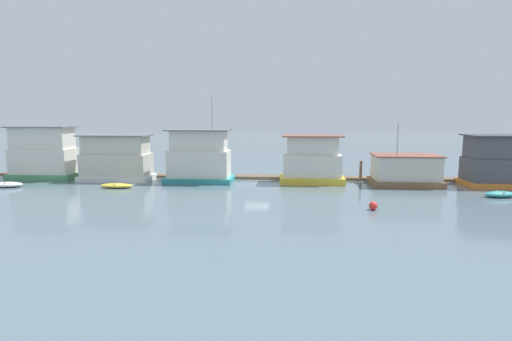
{
  "coord_description": "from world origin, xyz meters",
  "views": [
    {
      "loc": [
        3.35,
        -40.32,
        7.04
      ],
      "look_at": [
        0.0,
        -1.0,
        1.4
      ],
      "focal_mm": 28.0,
      "sensor_mm": 36.0,
      "label": 1
    }
  ],
  "objects_px": {
    "houseboat_yellow": "(312,162)",
    "houseboat_orange": "(498,162)",
    "houseboat_teal": "(199,158)",
    "dinghy_teal": "(500,194)",
    "mooring_post_far_right": "(361,171)",
    "houseboat_white": "(117,159)",
    "buoy_red": "(373,206)",
    "houseboat_brown": "(405,171)",
    "houseboat_green": "(43,155)",
    "dinghy_white": "(8,185)",
    "dinghy_yellow": "(116,186)"
  },
  "relations": [
    {
      "from": "dinghy_teal",
      "to": "houseboat_brown",
      "type": "bearing_deg",
      "value": 141.61
    },
    {
      "from": "dinghy_white",
      "to": "dinghy_yellow",
      "type": "distance_m",
      "value": 10.66
    },
    {
      "from": "houseboat_orange",
      "to": "houseboat_white",
      "type": "bearing_deg",
      "value": 179.78
    },
    {
      "from": "houseboat_orange",
      "to": "dinghy_teal",
      "type": "distance_m",
      "value": 6.44
    },
    {
      "from": "dinghy_teal",
      "to": "mooring_post_far_right",
      "type": "height_order",
      "value": "mooring_post_far_right"
    },
    {
      "from": "houseboat_brown",
      "to": "dinghy_teal",
      "type": "height_order",
      "value": "houseboat_brown"
    },
    {
      "from": "houseboat_white",
      "to": "houseboat_teal",
      "type": "distance_m",
      "value": 8.98
    },
    {
      "from": "houseboat_green",
      "to": "houseboat_teal",
      "type": "bearing_deg",
      "value": -1.41
    },
    {
      "from": "houseboat_teal",
      "to": "mooring_post_far_right",
      "type": "xyz_separation_m",
      "value": [
        16.74,
        1.58,
        -1.36
      ]
    },
    {
      "from": "houseboat_green",
      "to": "houseboat_white",
      "type": "distance_m",
      "value": 8.27
    },
    {
      "from": "houseboat_teal",
      "to": "dinghy_teal",
      "type": "xyz_separation_m",
      "value": [
        27.18,
        -5.52,
        -2.18
      ]
    },
    {
      "from": "houseboat_white",
      "to": "dinghy_teal",
      "type": "relative_size",
      "value": 2.7
    },
    {
      "from": "houseboat_brown",
      "to": "buoy_red",
      "type": "distance_m",
      "value": 11.9
    },
    {
      "from": "houseboat_orange",
      "to": "houseboat_teal",
      "type": "bearing_deg",
      "value": -179.84
    },
    {
      "from": "dinghy_yellow",
      "to": "mooring_post_far_right",
      "type": "bearing_deg",
      "value": 13.41
    },
    {
      "from": "houseboat_yellow",
      "to": "mooring_post_far_right",
      "type": "height_order",
      "value": "houseboat_yellow"
    },
    {
      "from": "houseboat_teal",
      "to": "houseboat_brown",
      "type": "relative_size",
      "value": 1.33
    },
    {
      "from": "houseboat_white",
      "to": "mooring_post_far_right",
      "type": "distance_m",
      "value": 25.78
    },
    {
      "from": "houseboat_teal",
      "to": "dinghy_yellow",
      "type": "distance_m",
      "value": 8.55
    },
    {
      "from": "houseboat_yellow",
      "to": "houseboat_brown",
      "type": "xyz_separation_m",
      "value": [
        9.1,
        -0.85,
        -0.67
      ]
    },
    {
      "from": "houseboat_yellow",
      "to": "dinghy_yellow",
      "type": "distance_m",
      "value": 19.4
    },
    {
      "from": "houseboat_yellow",
      "to": "dinghy_teal",
      "type": "height_order",
      "value": "houseboat_yellow"
    },
    {
      "from": "dinghy_yellow",
      "to": "dinghy_teal",
      "type": "xyz_separation_m",
      "value": [
        34.33,
        -1.41,
        0.04
      ]
    },
    {
      "from": "houseboat_white",
      "to": "mooring_post_far_right",
      "type": "relative_size",
      "value": 3.44
    },
    {
      "from": "houseboat_green",
      "to": "dinghy_yellow",
      "type": "distance_m",
      "value": 11.32
    },
    {
      "from": "houseboat_green",
      "to": "houseboat_orange",
      "type": "distance_m",
      "value": 46.8
    },
    {
      "from": "houseboat_green",
      "to": "dinghy_white",
      "type": "xyz_separation_m",
      "value": [
        -0.57,
        -5.02,
        -2.41
      ]
    },
    {
      "from": "houseboat_yellow",
      "to": "mooring_post_far_right",
      "type": "distance_m",
      "value": 5.37
    },
    {
      "from": "houseboat_yellow",
      "to": "buoy_red",
      "type": "bearing_deg",
      "value": -71.18
    },
    {
      "from": "mooring_post_far_right",
      "to": "houseboat_teal",
      "type": "bearing_deg",
      "value": -174.6
    },
    {
      "from": "houseboat_white",
      "to": "houseboat_teal",
      "type": "bearing_deg",
      "value": -1.48
    },
    {
      "from": "dinghy_yellow",
      "to": "buoy_red",
      "type": "bearing_deg",
      "value": -16.98
    },
    {
      "from": "houseboat_orange",
      "to": "buoy_red",
      "type": "height_order",
      "value": "houseboat_orange"
    },
    {
      "from": "dinghy_white",
      "to": "dinghy_yellow",
      "type": "relative_size",
      "value": 0.9
    },
    {
      "from": "houseboat_yellow",
      "to": "houseboat_orange",
      "type": "bearing_deg",
      "value": -1.2
    },
    {
      "from": "houseboat_orange",
      "to": "dinghy_teal",
      "type": "bearing_deg",
      "value": -113.01
    },
    {
      "from": "houseboat_green",
      "to": "mooring_post_far_right",
      "type": "height_order",
      "value": "houseboat_green"
    },
    {
      "from": "houseboat_brown",
      "to": "dinghy_white",
      "type": "distance_m",
      "value": 38.76
    },
    {
      "from": "houseboat_brown",
      "to": "mooring_post_far_right",
      "type": "relative_size",
      "value": 3.04
    },
    {
      "from": "houseboat_green",
      "to": "mooring_post_far_right",
      "type": "relative_size",
      "value": 3.24
    },
    {
      "from": "dinghy_yellow",
      "to": "buoy_red",
      "type": "height_order",
      "value": "buoy_red"
    },
    {
      "from": "houseboat_teal",
      "to": "dinghy_white",
      "type": "relative_size",
      "value": 3.05
    },
    {
      "from": "dinghy_yellow",
      "to": "houseboat_teal",
      "type": "bearing_deg",
      "value": 29.9
    },
    {
      "from": "buoy_red",
      "to": "houseboat_orange",
      "type": "bearing_deg",
      "value": 38.37
    },
    {
      "from": "houseboat_yellow",
      "to": "houseboat_teal",
      "type": "bearing_deg",
      "value": -177.74
    },
    {
      "from": "mooring_post_far_right",
      "to": "houseboat_brown",
      "type": "bearing_deg",
      "value": -26.5
    },
    {
      "from": "houseboat_teal",
      "to": "houseboat_yellow",
      "type": "xyz_separation_m",
      "value": [
        11.6,
        0.46,
        -0.3
      ]
    },
    {
      "from": "mooring_post_far_right",
      "to": "buoy_red",
      "type": "relative_size",
      "value": 3.48
    },
    {
      "from": "houseboat_yellow",
      "to": "dinghy_white",
      "type": "relative_size",
      "value": 2.25
    },
    {
      "from": "houseboat_yellow",
      "to": "dinghy_teal",
      "type": "xyz_separation_m",
      "value": [
        15.58,
        -5.98,
        -1.88
      ]
    }
  ]
}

